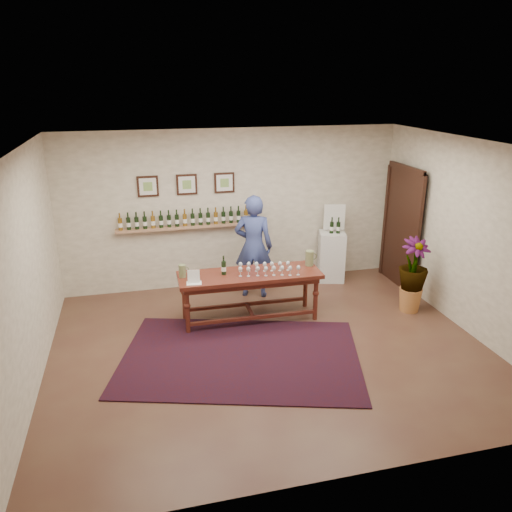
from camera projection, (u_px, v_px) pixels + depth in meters
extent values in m
plane|color=#4E2B22|center=(270.00, 348.00, 7.03)|extent=(6.00, 6.00, 0.00)
plane|color=#F1E6CD|center=(233.00, 209.00, 8.84)|extent=(6.00, 0.00, 6.00)
plane|color=#F1E6CD|center=(348.00, 349.00, 4.27)|extent=(6.00, 0.00, 6.00)
plane|color=#F1E6CD|center=(26.00, 275.00, 5.88)|extent=(0.00, 5.00, 5.00)
plane|color=#F1E6CD|center=(470.00, 238.00, 7.23)|extent=(0.00, 5.00, 5.00)
plane|color=beige|center=(272.00, 146.00, 6.08)|extent=(6.00, 6.00, 0.00)
cube|color=tan|center=(189.00, 227.00, 8.66)|extent=(2.50, 0.16, 0.04)
cube|color=black|center=(404.00, 229.00, 8.89)|extent=(0.10, 1.00, 2.10)
cube|color=black|center=(401.00, 229.00, 8.88)|extent=(0.04, 1.12, 2.22)
cube|color=black|center=(148.00, 186.00, 8.33)|extent=(0.35, 0.03, 0.35)
cube|color=silver|center=(148.00, 187.00, 8.31)|extent=(0.28, 0.01, 0.28)
cube|color=#7EA653|center=(148.00, 187.00, 8.31)|extent=(0.15, 0.00, 0.15)
cube|color=black|center=(187.00, 184.00, 8.47)|extent=(0.35, 0.03, 0.35)
cube|color=silver|center=(187.00, 185.00, 8.46)|extent=(0.28, 0.01, 0.28)
cube|color=#7EA653|center=(187.00, 185.00, 8.45)|extent=(0.15, 0.00, 0.15)
cube|color=black|center=(224.00, 183.00, 8.62)|extent=(0.35, 0.03, 0.35)
cube|color=silver|center=(225.00, 183.00, 8.60)|extent=(0.28, 0.01, 0.28)
cube|color=#7EA653|center=(225.00, 183.00, 8.60)|extent=(0.15, 0.00, 0.15)
cube|color=#420D0B|center=(241.00, 356.00, 6.80)|extent=(3.67, 2.95, 0.02)
cube|color=#4C1E13|center=(250.00, 275.00, 7.63)|extent=(2.20, 0.73, 0.06)
cube|color=#4C1E13|center=(250.00, 279.00, 7.65)|extent=(2.07, 0.61, 0.10)
cylinder|color=#4C1E13|center=(187.00, 311.00, 7.32)|extent=(0.07, 0.07, 0.72)
cylinder|color=#4C1E13|center=(316.00, 298.00, 7.74)|extent=(0.07, 0.07, 0.72)
cylinder|color=#4C1E13|center=(184.00, 298.00, 7.78)|extent=(0.07, 0.07, 0.72)
cylinder|color=#4C1E13|center=(305.00, 286.00, 8.20)|extent=(0.07, 0.07, 0.72)
cube|color=#4C1E13|center=(253.00, 318.00, 7.61)|extent=(1.99, 0.08, 0.05)
cube|color=#4C1E13|center=(247.00, 304.00, 8.06)|extent=(1.99, 0.08, 0.05)
cube|color=#4C1E13|center=(250.00, 311.00, 7.83)|extent=(0.06, 0.50, 0.05)
cube|color=silver|center=(194.00, 277.00, 7.23)|extent=(0.23, 0.18, 0.20)
cube|color=silver|center=(331.00, 256.00, 9.27)|extent=(0.57, 0.57, 0.92)
cube|color=silver|center=(334.00, 217.00, 9.11)|extent=(0.38, 0.12, 0.53)
cone|color=#B8753D|center=(410.00, 299.00, 8.10)|extent=(0.37, 0.37, 0.39)
imported|color=#1A3917|center=(413.00, 269.00, 7.92)|extent=(0.59, 0.59, 0.67)
imported|color=#35427D|center=(254.00, 247.00, 8.45)|extent=(0.76, 0.62, 1.79)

